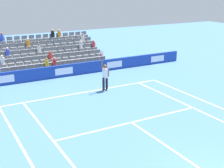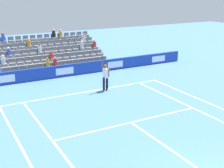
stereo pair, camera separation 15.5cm
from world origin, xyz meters
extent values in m
cube|color=white|center=(0.00, -11.89, 0.00)|extent=(10.97, 0.10, 0.01)
cube|color=white|center=(0.00, -6.40, 0.00)|extent=(8.23, 0.10, 0.01)
cube|color=white|center=(0.00, -3.20, 0.00)|extent=(0.10, 6.40, 0.01)
cube|color=white|center=(4.12, -5.95, 0.00)|extent=(0.10, 11.89, 0.01)
cube|color=white|center=(-4.12, -5.95, 0.00)|extent=(0.10, 11.89, 0.01)
cube|color=white|center=(5.49, -5.95, 0.00)|extent=(0.10, 11.89, 0.01)
cube|color=white|center=(-5.49, -5.95, 0.00)|extent=(0.10, 11.89, 0.01)
cube|color=white|center=(0.00, -11.79, 0.00)|extent=(0.10, 0.20, 0.01)
cube|color=#193899|center=(0.00, -16.01, 0.46)|extent=(22.06, 0.20, 0.93)
cube|color=white|center=(-8.83, -15.90, 0.46)|extent=(1.41, 0.01, 0.52)
cube|color=white|center=(-4.41, -15.90, 0.46)|extent=(1.41, 0.01, 0.52)
cube|color=white|center=(0.00, -15.90, 0.46)|extent=(1.41, 0.01, 0.52)
cube|color=white|center=(4.41, -15.90, 0.46)|extent=(1.41, 0.01, 0.52)
cylinder|color=black|center=(-1.32, -11.51, 0.45)|extent=(0.16, 0.16, 0.90)
cylinder|color=black|center=(-1.08, -11.51, 0.45)|extent=(0.16, 0.16, 0.90)
cube|color=white|center=(-1.32, -11.51, 0.04)|extent=(0.13, 0.26, 0.08)
cube|color=white|center=(-1.08, -11.51, 0.04)|extent=(0.13, 0.26, 0.08)
cube|color=white|center=(-1.20, -11.51, 1.20)|extent=(0.23, 0.37, 0.60)
sphere|color=brown|center=(-1.20, -11.51, 1.66)|extent=(0.24, 0.24, 0.24)
cylinder|color=brown|center=(-0.98, -11.50, 1.81)|extent=(0.09, 0.09, 0.62)
cylinder|color=brown|center=(-1.42, -11.47, 1.22)|extent=(0.09, 0.09, 0.56)
cylinder|color=black|center=(-0.98, -11.50, 2.26)|extent=(0.04, 0.04, 0.28)
torus|color=red|center=(-0.98, -11.50, 2.54)|extent=(0.04, 0.31, 0.31)
sphere|color=#D1E533|center=(-0.98, -11.50, 2.82)|extent=(0.07, 0.07, 0.07)
cube|color=gray|center=(0.00, -17.09, 0.21)|extent=(8.68, 0.95, 0.42)
cube|color=slate|center=(-4.03, -17.09, 0.52)|extent=(0.48, 0.44, 0.20)
cube|color=slate|center=(-4.03, -17.29, 0.77)|extent=(0.48, 0.04, 0.30)
cube|color=slate|center=(-3.41, -17.09, 0.52)|extent=(0.48, 0.44, 0.20)
cube|color=slate|center=(-3.41, -17.29, 0.77)|extent=(0.48, 0.04, 0.30)
cube|color=slate|center=(-2.79, -17.09, 0.52)|extent=(0.48, 0.44, 0.20)
cube|color=slate|center=(-2.79, -17.29, 0.77)|extent=(0.48, 0.04, 0.30)
cube|color=slate|center=(-2.17, -17.09, 0.52)|extent=(0.48, 0.44, 0.20)
cube|color=slate|center=(-2.17, -17.29, 0.77)|extent=(0.48, 0.04, 0.30)
cube|color=slate|center=(-1.55, -17.09, 0.52)|extent=(0.48, 0.44, 0.20)
cube|color=slate|center=(-1.55, -17.29, 0.77)|extent=(0.48, 0.04, 0.30)
cube|color=slate|center=(-0.93, -17.09, 0.52)|extent=(0.48, 0.44, 0.20)
cube|color=slate|center=(-0.93, -17.29, 0.77)|extent=(0.48, 0.04, 0.30)
cube|color=slate|center=(-0.31, -17.09, 0.52)|extent=(0.48, 0.44, 0.20)
cube|color=slate|center=(-0.31, -17.29, 0.77)|extent=(0.48, 0.04, 0.30)
cube|color=slate|center=(0.31, -17.09, 0.52)|extent=(0.48, 0.44, 0.20)
cube|color=slate|center=(0.31, -17.29, 0.77)|extent=(0.48, 0.04, 0.30)
cube|color=slate|center=(0.93, -17.09, 0.52)|extent=(0.48, 0.44, 0.20)
cube|color=slate|center=(0.93, -17.29, 0.77)|extent=(0.48, 0.04, 0.30)
cube|color=slate|center=(1.55, -17.09, 0.52)|extent=(0.48, 0.44, 0.20)
cube|color=slate|center=(1.55, -17.29, 0.77)|extent=(0.48, 0.04, 0.30)
cube|color=slate|center=(2.17, -17.09, 0.52)|extent=(0.48, 0.44, 0.20)
cube|color=slate|center=(2.17, -17.29, 0.77)|extent=(0.48, 0.04, 0.30)
cube|color=slate|center=(2.79, -17.09, 0.52)|extent=(0.48, 0.44, 0.20)
cube|color=slate|center=(2.79, -17.29, 0.77)|extent=(0.48, 0.04, 0.30)
cube|color=slate|center=(3.41, -17.09, 0.52)|extent=(0.48, 0.44, 0.20)
cube|color=slate|center=(3.41, -17.29, 0.77)|extent=(0.48, 0.04, 0.30)
cube|color=slate|center=(4.03, -17.09, 0.52)|extent=(0.48, 0.44, 0.20)
cube|color=slate|center=(4.03, -17.29, 0.77)|extent=(0.48, 0.04, 0.30)
cube|color=gray|center=(0.00, -18.04, 0.42)|extent=(8.68, 0.95, 0.84)
cube|color=slate|center=(-4.03, -18.04, 0.94)|extent=(0.48, 0.44, 0.20)
cube|color=slate|center=(-4.03, -18.24, 1.19)|extent=(0.48, 0.04, 0.30)
cube|color=slate|center=(-3.41, -18.04, 0.94)|extent=(0.48, 0.44, 0.20)
cube|color=slate|center=(-3.41, -18.24, 1.19)|extent=(0.48, 0.04, 0.30)
cube|color=slate|center=(-2.79, -18.04, 0.94)|extent=(0.48, 0.44, 0.20)
cube|color=slate|center=(-2.79, -18.24, 1.19)|extent=(0.48, 0.04, 0.30)
cube|color=slate|center=(-2.17, -18.04, 0.94)|extent=(0.48, 0.44, 0.20)
cube|color=slate|center=(-2.17, -18.24, 1.19)|extent=(0.48, 0.04, 0.30)
cube|color=slate|center=(-1.55, -18.04, 0.94)|extent=(0.48, 0.44, 0.20)
cube|color=slate|center=(-1.55, -18.24, 1.19)|extent=(0.48, 0.04, 0.30)
cube|color=slate|center=(-0.93, -18.04, 0.94)|extent=(0.48, 0.44, 0.20)
cube|color=slate|center=(-0.93, -18.24, 1.19)|extent=(0.48, 0.04, 0.30)
cube|color=slate|center=(-0.31, -18.04, 0.94)|extent=(0.48, 0.44, 0.20)
cube|color=slate|center=(-0.31, -18.24, 1.19)|extent=(0.48, 0.04, 0.30)
cube|color=slate|center=(0.31, -18.04, 0.94)|extent=(0.48, 0.44, 0.20)
cube|color=slate|center=(0.31, -18.24, 1.19)|extent=(0.48, 0.04, 0.30)
cube|color=slate|center=(0.93, -18.04, 0.94)|extent=(0.48, 0.44, 0.20)
cube|color=slate|center=(0.93, -18.24, 1.19)|extent=(0.48, 0.04, 0.30)
cube|color=slate|center=(1.55, -18.04, 0.94)|extent=(0.48, 0.44, 0.20)
cube|color=slate|center=(1.55, -18.24, 1.19)|extent=(0.48, 0.04, 0.30)
cube|color=slate|center=(2.17, -18.04, 0.94)|extent=(0.48, 0.44, 0.20)
cube|color=slate|center=(2.17, -18.24, 1.19)|extent=(0.48, 0.04, 0.30)
cube|color=slate|center=(2.79, -18.04, 0.94)|extent=(0.48, 0.44, 0.20)
cube|color=slate|center=(2.79, -18.24, 1.19)|extent=(0.48, 0.04, 0.30)
cube|color=slate|center=(3.41, -18.04, 0.94)|extent=(0.48, 0.44, 0.20)
cube|color=slate|center=(3.41, -18.24, 1.19)|extent=(0.48, 0.04, 0.30)
cube|color=slate|center=(4.03, -18.04, 0.94)|extent=(0.48, 0.44, 0.20)
cube|color=slate|center=(4.03, -18.24, 1.19)|extent=(0.48, 0.04, 0.30)
cube|color=gray|center=(0.00, -18.99, 0.63)|extent=(8.68, 0.95, 1.26)
cube|color=slate|center=(-4.03, -18.99, 1.36)|extent=(0.48, 0.44, 0.20)
cube|color=slate|center=(-4.03, -19.19, 1.61)|extent=(0.48, 0.04, 0.30)
cube|color=slate|center=(-3.41, -18.99, 1.36)|extent=(0.48, 0.44, 0.20)
cube|color=slate|center=(-3.41, -19.19, 1.61)|extent=(0.48, 0.04, 0.30)
cube|color=slate|center=(-2.79, -18.99, 1.36)|extent=(0.48, 0.44, 0.20)
cube|color=slate|center=(-2.79, -19.19, 1.61)|extent=(0.48, 0.04, 0.30)
cube|color=slate|center=(-2.17, -18.99, 1.36)|extent=(0.48, 0.44, 0.20)
cube|color=slate|center=(-2.17, -19.19, 1.61)|extent=(0.48, 0.04, 0.30)
cube|color=slate|center=(-1.55, -18.99, 1.36)|extent=(0.48, 0.44, 0.20)
cube|color=slate|center=(-1.55, -19.19, 1.61)|extent=(0.48, 0.04, 0.30)
cube|color=slate|center=(-0.93, -18.99, 1.36)|extent=(0.48, 0.44, 0.20)
cube|color=slate|center=(-0.93, -19.19, 1.61)|extent=(0.48, 0.04, 0.30)
cube|color=slate|center=(-0.31, -18.99, 1.36)|extent=(0.48, 0.44, 0.20)
cube|color=slate|center=(-0.31, -19.19, 1.61)|extent=(0.48, 0.04, 0.30)
cube|color=slate|center=(0.31, -18.99, 1.36)|extent=(0.48, 0.44, 0.20)
cube|color=slate|center=(0.31, -19.19, 1.61)|extent=(0.48, 0.04, 0.30)
cube|color=slate|center=(0.93, -18.99, 1.36)|extent=(0.48, 0.44, 0.20)
cube|color=slate|center=(0.93, -19.19, 1.61)|extent=(0.48, 0.04, 0.30)
cube|color=slate|center=(1.55, -18.99, 1.36)|extent=(0.48, 0.44, 0.20)
cube|color=slate|center=(1.55, -19.19, 1.61)|extent=(0.48, 0.04, 0.30)
cube|color=slate|center=(2.17, -18.99, 1.36)|extent=(0.48, 0.44, 0.20)
cube|color=slate|center=(2.17, -19.19, 1.61)|extent=(0.48, 0.04, 0.30)
cube|color=slate|center=(2.79, -18.99, 1.36)|extent=(0.48, 0.44, 0.20)
cube|color=slate|center=(2.79, -19.19, 1.61)|extent=(0.48, 0.04, 0.30)
cube|color=slate|center=(3.41, -18.99, 1.36)|extent=(0.48, 0.44, 0.20)
cube|color=slate|center=(3.41, -19.19, 1.61)|extent=(0.48, 0.04, 0.30)
cube|color=slate|center=(4.03, -18.99, 1.36)|extent=(0.48, 0.44, 0.20)
cube|color=slate|center=(4.03, -19.19, 1.61)|extent=(0.48, 0.04, 0.30)
cube|color=gray|center=(0.00, -19.94, 0.84)|extent=(8.68, 0.95, 1.68)
cube|color=slate|center=(-4.03, -19.94, 1.78)|extent=(0.48, 0.44, 0.20)
cube|color=slate|center=(-4.03, -20.14, 2.03)|extent=(0.48, 0.04, 0.30)
cube|color=slate|center=(-3.41, -19.94, 1.78)|extent=(0.48, 0.44, 0.20)
cube|color=slate|center=(-3.41, -20.14, 2.03)|extent=(0.48, 0.04, 0.30)
cube|color=slate|center=(-2.79, -19.94, 1.78)|extent=(0.48, 0.44, 0.20)
cube|color=slate|center=(-2.79, -20.14, 2.03)|extent=(0.48, 0.04, 0.30)
cube|color=slate|center=(-2.17, -19.94, 1.78)|extent=(0.48, 0.44, 0.20)
cube|color=slate|center=(-2.17, -20.14, 2.03)|extent=(0.48, 0.04, 0.30)
cube|color=slate|center=(-1.55, -19.94, 1.78)|extent=(0.48, 0.44, 0.20)
cube|color=slate|center=(-1.55, -20.14, 2.03)|extent=(0.48, 0.04, 0.30)
cube|color=slate|center=(-0.93, -19.94, 1.78)|extent=(0.48, 0.44, 0.20)
cube|color=slate|center=(-0.93, -20.14, 2.03)|extent=(0.48, 0.04, 0.30)
cube|color=slate|center=(-0.31, -19.94, 1.78)|extent=(0.48, 0.44, 0.20)
cube|color=slate|center=(-0.31, -20.14, 2.03)|extent=(0.48, 0.04, 0.30)
cube|color=slate|center=(0.31, -19.94, 1.78)|extent=(0.48, 0.44, 0.20)
cube|color=slate|center=(0.31, -20.14, 2.03)|extent=(0.48, 0.04, 0.30)
cube|color=slate|center=(0.93, -19.94, 1.78)|extent=(0.48, 0.44, 0.20)
cube|color=slate|center=(0.93, -20.14, 2.03)|extent=(0.48, 0.04, 0.30)
cube|color=slate|center=(1.55, -19.94, 1.78)|extent=(0.48, 0.44, 0.20)
cube|color=slate|center=(1.55, -20.14, 2.03)|extent=(0.48, 0.04, 0.30)
cube|color=slate|center=(2.17, -19.94, 1.78)|extent=(0.48, 0.44, 0.20)
cube|color=slate|center=(2.17, -20.14, 2.03)|extent=(0.48, 0.04, 0.30)
cube|color=slate|center=(2.79, -19.94, 1.78)|extent=(0.48, 0.44, 0.20)
cube|color=slate|center=(2.79, -20.14, 2.03)|extent=(0.48, 0.04, 0.30)
cube|color=slate|center=(3.41, -19.94, 1.78)|extent=(0.48, 0.44, 0.20)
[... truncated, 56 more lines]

